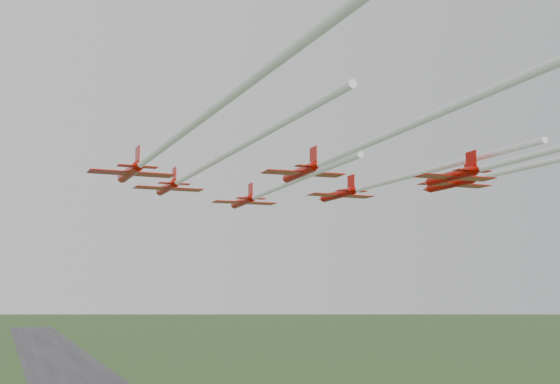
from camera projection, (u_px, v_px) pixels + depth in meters
name	position (u px, v px, depth m)	size (l,w,h in m)	color
jet_lead	(262.00, 194.00, 98.78)	(9.73, 47.82, 2.90)	#BB0700
jet_row2_left	(196.00, 172.00, 80.26)	(8.96, 58.21, 2.69)	#BB0700
jet_row2_right	(371.00, 186.00, 93.30)	(9.59, 48.15, 2.88)	#BB0700
jet_row3_left	(175.00, 138.00, 56.55)	(8.77, 67.79, 2.62)	#BB0700
jet_row3_mid	(365.00, 145.00, 67.55)	(9.85, 68.22, 2.93)	#BB0700
jet_row3_right	(529.00, 166.00, 80.04)	(9.79, 62.32, 2.94)	#BB0700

